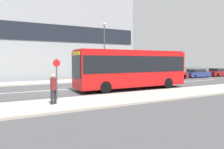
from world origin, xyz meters
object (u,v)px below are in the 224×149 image
Objects in this scene: parked_car_2 at (197,73)px; bus_stop_sign at (57,76)px; parked_car_1 at (173,75)px; city_bus at (132,67)px; parked_car_0 at (143,76)px; street_lamp at (104,45)px; pedestrian_near_stop at (53,87)px; parked_car_3 at (218,72)px.

parked_car_2 is 1.68× the size of bus_stop_sign.
parked_car_2 is at bearing 2.36° from parked_car_1.
city_bus is 16.61m from parked_car_2.
parked_car_0 is at bearing 179.21° from parked_car_2.
street_lamp is (-9.59, 2.03, 3.84)m from parked_car_1.
pedestrian_near_stop is 1.51m from bus_stop_sign.
parked_car_3 is 29.91m from pedestrian_near_stop.
city_bus is 7.60m from bus_stop_sign.
street_lamp is at bearing 80.83° from city_bus.
street_lamp is (8.06, 10.24, 2.84)m from bus_stop_sign.
parked_car_2 is 1.04× the size of parked_car_3.
parked_car_0 is 1.81× the size of bus_stop_sign.
parked_car_3 is 29.06m from bus_stop_sign.
city_bus is 12.00m from parked_car_1.
city_bus is 8.59m from pedestrian_near_stop.
city_bus is at bearing -133.05° from parked_car_0.
street_lamp reaches higher than parked_car_3.
pedestrian_near_stop reaches higher than parked_car_3.
parked_car_3 is (5.14, 0.10, 0.01)m from parked_car_2.
pedestrian_near_stop is 0.67× the size of bus_stop_sign.
bus_stop_sign is (0.47, 1.34, 0.53)m from pedestrian_near_stop.
bus_stop_sign is (-17.65, -8.20, 1.00)m from parked_car_1.
parked_car_3 reaches higher than parked_car_2.
parked_car_3 is (14.99, -0.04, 0.01)m from parked_car_0.
pedestrian_near_stop is 14.76m from street_lamp.
city_bus is 4.06× the size of bus_stop_sign.
parked_car_0 is (5.62, 6.02, -1.36)m from city_bus.
parked_car_0 is 1.08× the size of parked_car_2.
street_lamp is at bearing 174.98° from parked_car_3.
city_bus reaches higher than parked_car_3.
parked_car_1 is 0.56× the size of street_lamp.
parked_car_3 is at bearing 1.70° from parked_car_1.
pedestrian_near_stop is at bearing -155.66° from city_bus.
parked_car_2 is (9.85, -0.14, 0.00)m from parked_car_0.
street_lamp is (-19.71, 1.73, 3.83)m from parked_car_3.
pedestrian_near_stop is (-23.10, -9.75, 0.48)m from parked_car_2.
city_bus is 2.52× the size of parked_car_3.
pedestrian_near_stop is at bearing -152.21° from parked_car_1.
parked_car_1 is 2.36× the size of pedestrian_near_stop.
parked_car_0 is at bearing 44.42° from city_bus.
parked_car_0 is 0.64× the size of street_lamp.
bus_stop_sign is at bearing -146.24° from parked_car_0.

